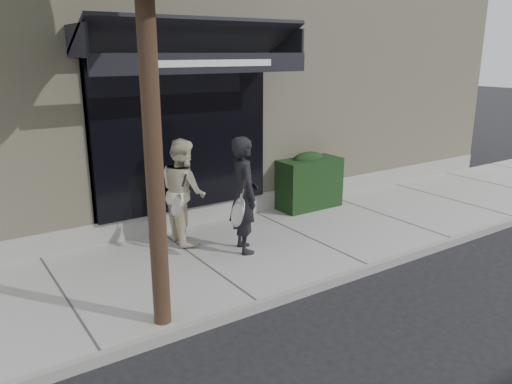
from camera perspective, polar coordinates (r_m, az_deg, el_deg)
ground at (r=8.74m, az=5.49°, el=-5.64°), size 80.00×80.00×0.00m
sidewalk at (r=8.72m, az=5.50°, el=-5.28°), size 20.00×3.00×0.12m
curb at (r=7.68m, az=12.92°, el=-8.55°), size 20.00×0.10×0.14m
building_facade at (r=12.37m, az=-9.30°, el=13.51°), size 14.30×8.04×5.64m
hedge at (r=10.12m, az=5.93°, el=1.26°), size 1.30×0.70×1.14m
pedestrian_front at (r=7.72m, az=-1.38°, el=-0.35°), size 0.73×0.85×1.83m
pedestrian_back at (r=8.20m, az=-8.29°, el=0.09°), size 0.76×0.96×1.73m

